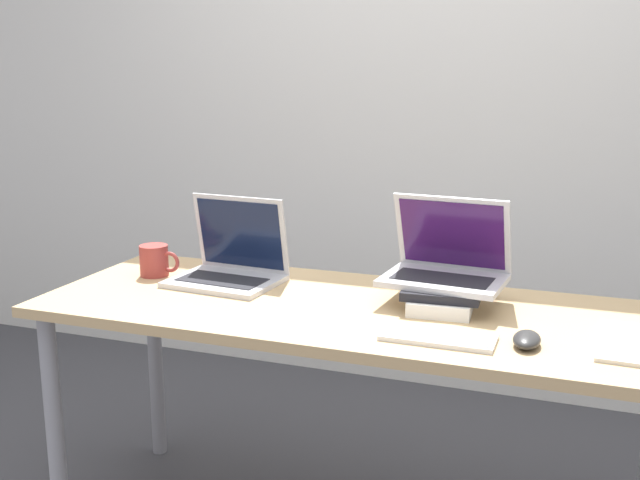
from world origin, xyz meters
TOP-DOWN VIEW (x-y plane):
  - wall_back at (0.00, 1.56)m, footprint 8.00×0.05m
  - desk at (0.00, 0.33)m, footprint 1.76×0.66m
  - laptop_left at (-0.43, 0.44)m, footprint 0.34×0.28m
  - book_stack at (0.24, 0.42)m, footprint 0.22×0.28m
  - laptop_on_books at (0.24, 0.46)m, footprint 0.35×0.27m
  - wireless_keyboard at (0.28, 0.15)m, footprint 0.27×0.12m
  - mouse at (0.49, 0.17)m, footprint 0.06×0.11m
  - mug at (-0.68, 0.42)m, footprint 0.14×0.09m

SIDE VIEW (x-z plane):
  - desk at x=0.00m, z-range 0.29..1.02m
  - wireless_keyboard at x=0.28m, z-range 0.73..0.75m
  - mouse at x=0.49m, z-range 0.73..0.77m
  - book_stack at x=0.24m, z-range 0.73..0.80m
  - mug at x=-0.68m, z-range 0.73..0.83m
  - laptop_left at x=-0.43m, z-range 0.66..0.91m
  - laptop_on_books at x=0.24m, z-range 0.72..0.96m
  - wall_back at x=0.00m, z-range 0.00..2.70m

